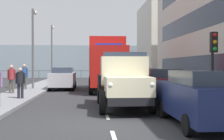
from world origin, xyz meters
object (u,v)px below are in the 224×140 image
at_px(pedestrian_in_dark_coat, 24,74).
at_px(lamp_post_far, 52,48).
at_px(lorry_cargo_red, 106,63).
at_px(pedestrian_with_bag, 12,76).
at_px(lamp_post_promenade, 33,41).
at_px(car_maroon_kerbside_1, 160,86).
at_px(car_white_kerbside_2, 141,80).
at_px(car_navy_kerbside_near, 199,97).
at_px(car_silver_oppositeside_0, 63,78).
at_px(pedestrian_by_lamp, 20,80).
at_px(traffic_light_near, 213,52).
at_px(truck_vintage_cream, 124,82).

relative_size(pedestrian_in_dark_coat, lamp_post_far, 0.29).
height_order(lorry_cargo_red, pedestrian_with_bag, lorry_cargo_red).
height_order(pedestrian_with_bag, lamp_post_promenade, lamp_post_promenade).
bearing_deg(lamp_post_promenade, car_maroon_kerbside_1, 131.92).
relative_size(lorry_cargo_red, car_white_kerbside_2, 1.79).
relative_size(car_navy_kerbside_near, pedestrian_in_dark_coat, 2.43).
distance_m(lorry_cargo_red, car_silver_oppositeside_0, 3.81).
distance_m(pedestrian_by_lamp, pedestrian_with_bag, 3.27).
bearing_deg(car_maroon_kerbside_1, lamp_post_far, -68.44).
xyz_separation_m(car_navy_kerbside_near, pedestrian_with_bag, (8.30, -9.87, 0.30)).
height_order(car_silver_oppositeside_0, pedestrian_with_bag, pedestrian_with_bag).
bearing_deg(traffic_light_near, car_white_kerbside_2, -73.12).
xyz_separation_m(car_silver_oppositeside_0, lamp_post_far, (2.21, -10.45, 3.00)).
bearing_deg(pedestrian_in_dark_coat, car_navy_kerbside_near, 122.41).
distance_m(car_white_kerbside_2, traffic_light_near, 7.22).
height_order(pedestrian_in_dark_coat, traffic_light_near, traffic_light_near).
height_order(lorry_cargo_red, lamp_post_promenade, lamp_post_promenade).
height_order(truck_vintage_cream, car_navy_kerbside_near, truck_vintage_cream).
distance_m(car_maroon_kerbside_1, traffic_light_near, 3.00).
relative_size(car_white_kerbside_2, pedestrian_by_lamp, 2.84).
bearing_deg(lorry_cargo_red, pedestrian_with_bag, 26.26).
relative_size(truck_vintage_cream, car_navy_kerbside_near, 1.27).
distance_m(car_maroon_kerbside_1, car_white_kerbside_2, 5.22).
height_order(pedestrian_with_bag, lamp_post_far, lamp_post_far).
distance_m(car_white_kerbside_2, lamp_post_far, 16.54).
distance_m(lorry_cargo_red, traffic_light_near, 10.09).
xyz_separation_m(lorry_cargo_red, pedestrian_in_dark_coat, (5.97, 0.01, -0.84)).
bearing_deg(car_white_kerbside_2, car_maroon_kerbside_1, 90.00).
bearing_deg(car_white_kerbside_2, lamp_post_far, -61.67).
distance_m(car_navy_kerbside_near, car_silver_oppositeside_0, 15.37).
bearing_deg(traffic_light_near, car_silver_oppositeside_0, -54.53).
height_order(car_white_kerbside_2, pedestrian_with_bag, pedestrian_with_bag).
bearing_deg(traffic_light_near, car_navy_kerbside_near, 61.26).
distance_m(car_white_kerbside_2, pedestrian_in_dark_coat, 8.52).
bearing_deg(car_maroon_kerbside_1, traffic_light_near, 143.27).
bearing_deg(pedestrian_in_dark_coat, lamp_post_far, -92.17).
xyz_separation_m(car_navy_kerbside_near, car_silver_oppositeside_0, (5.51, -14.34, 0.00)).
xyz_separation_m(pedestrian_with_bag, traffic_light_near, (-10.34, 6.14, 1.28)).
bearing_deg(truck_vintage_cream, pedestrian_with_bag, -44.55).
distance_m(car_silver_oppositeside_0, pedestrian_in_dark_coat, 3.06).
height_order(car_silver_oppositeside_0, traffic_light_near, traffic_light_near).
bearing_deg(pedestrian_in_dark_coat, lorry_cargo_red, -179.87).
height_order(car_navy_kerbside_near, traffic_light_near, traffic_light_near).
distance_m(car_navy_kerbside_near, lamp_post_promenade, 16.10).
distance_m(car_white_kerbside_2, car_silver_oppositeside_0, 6.73).
distance_m(car_maroon_kerbside_1, pedestrian_with_bag, 9.50).
relative_size(traffic_light_near, lamp_post_far, 0.51).
height_order(car_maroon_kerbside_1, pedestrian_by_lamp, pedestrian_by_lamp).
relative_size(pedestrian_by_lamp, lamp_post_far, 0.26).
bearing_deg(car_silver_oppositeside_0, car_white_kerbside_2, 144.97).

